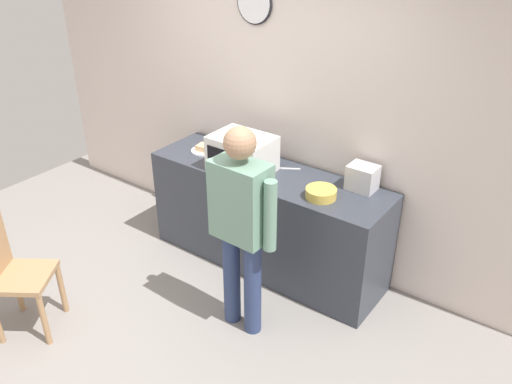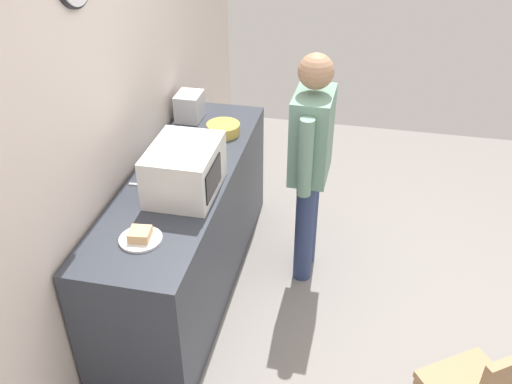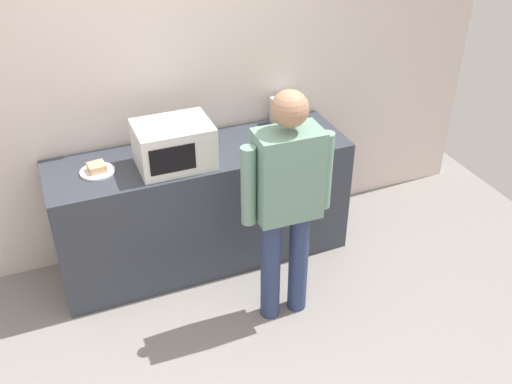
{
  "view_description": "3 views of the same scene",
  "coord_description": "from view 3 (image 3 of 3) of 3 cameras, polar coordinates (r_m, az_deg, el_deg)",
  "views": [
    {
      "loc": [
        2.49,
        -2.01,
        2.88
      ],
      "look_at": [
        0.41,
        0.83,
        0.95
      ],
      "focal_mm": 37.05,
      "sensor_mm": 36.0,
      "label": 1
    },
    {
      "loc": [
        -2.59,
        0.15,
        2.73
      ],
      "look_at": [
        0.27,
        0.75,
        0.81
      ],
      "focal_mm": 38.69,
      "sensor_mm": 36.0,
      "label": 2
    },
    {
      "loc": [
        -0.76,
        -2.29,
        2.93
      ],
      "look_at": [
        0.48,
        0.77,
        0.8
      ],
      "focal_mm": 41.61,
      "sensor_mm": 36.0,
      "label": 3
    }
  ],
  "objects": [
    {
      "name": "ground_plane",
      "position": [
        3.8,
        -2.48,
        -17.75
      ],
      "size": [
        6.0,
        6.0,
        0.0
      ],
      "primitive_type": "plane",
      "color": "gray"
    },
    {
      "name": "back_wall",
      "position": [
        4.28,
        -10.38,
        9.98
      ],
      "size": [
        5.4,
        0.13,
        2.6
      ],
      "color": "silver",
      "rests_on": "ground_plane"
    },
    {
      "name": "kitchen_counter",
      "position": [
        4.41,
        -5.11,
        -1.43
      ],
      "size": [
        2.13,
        0.62,
        0.91
      ],
      "primitive_type": "cube",
      "color": "#333842",
      "rests_on": "ground_plane"
    },
    {
      "name": "microwave",
      "position": [
        3.98,
        -7.91,
        4.53
      ],
      "size": [
        0.5,
        0.39,
        0.3
      ],
      "color": "silver",
      "rests_on": "kitchen_counter"
    },
    {
      "name": "sandwich_plate",
      "position": [
        4.05,
        -15.03,
        2.08
      ],
      "size": [
        0.23,
        0.23,
        0.07
      ],
      "color": "white",
      "rests_on": "kitchen_counter"
    },
    {
      "name": "salad_bowl",
      "position": [
        4.23,
        2.45,
        4.95
      ],
      "size": [
        0.24,
        0.24,
        0.08
      ],
      "primitive_type": "cylinder",
      "color": "gold",
      "rests_on": "kitchen_counter"
    },
    {
      "name": "toaster",
      "position": [
        4.52,
        3.04,
        7.74
      ],
      "size": [
        0.22,
        0.18,
        0.2
      ],
      "primitive_type": "cube",
      "color": "silver",
      "rests_on": "kitchen_counter"
    },
    {
      "name": "fork_utensil",
      "position": [
        4.29,
        -8.73,
        4.46
      ],
      "size": [
        0.03,
        0.17,
        0.01
      ],
      "primitive_type": "cube",
      "rotation": [
        0.0,
        0.0,
        1.65
      ],
      "color": "silver",
      "rests_on": "kitchen_counter"
    },
    {
      "name": "spoon_utensil",
      "position": [
        4.33,
        -4.54,
        5.05
      ],
      "size": [
        0.16,
        0.1,
        0.01
      ],
      "primitive_type": "cube",
      "rotation": [
        0.0,
        0.0,
        0.54
      ],
      "color": "silver",
      "rests_on": "kitchen_counter"
    },
    {
      "name": "person_standing",
      "position": [
        3.62,
        2.99,
        -0.25
      ],
      "size": [
        0.59,
        0.25,
        1.64
      ],
      "color": "navy",
      "rests_on": "ground_plane"
    }
  ]
}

